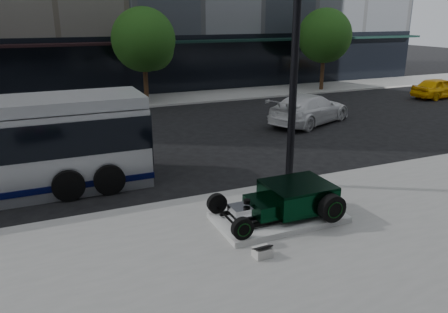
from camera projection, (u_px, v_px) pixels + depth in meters
name	position (u px, v px, depth m)	size (l,w,h in m)	color
ground	(209.00, 173.00, 15.42)	(120.00, 120.00, 0.00)	black
sidewalk_far	(128.00, 102.00, 27.61)	(70.00, 4.00, 0.12)	gray
street_trees	(146.00, 42.00, 26.09)	(29.80, 3.80, 5.70)	black
display_plinth	(279.00, 217.00, 11.59)	(3.40, 1.80, 0.15)	silver
hot_rod	(290.00, 198.00, 11.56)	(3.22, 2.00, 0.81)	black
info_plaque	(262.00, 252.00, 9.82)	(0.41, 0.31, 0.31)	silver
lamppost	(294.00, 72.00, 12.96)	(0.43, 0.43, 7.76)	black
white_sedan	(310.00, 109.00, 22.25)	(2.11, 5.20, 1.51)	white
yellow_taxi	(439.00, 88.00, 29.14)	(1.59, 3.96, 1.35)	#FFBE07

